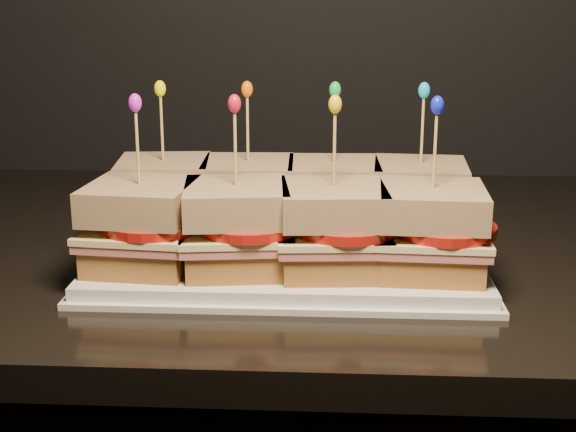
{
  "coord_description": "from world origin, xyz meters",
  "views": [
    {
      "loc": [
        0.15,
        0.8,
        1.19
      ],
      "look_at": [
        0.11,
        1.56,
        0.98
      ],
      "focal_mm": 50.0,
      "sensor_mm": 36.0,
      "label": 1
    }
  ],
  "objects": [
    {
      "name": "sandwich_7_frill",
      "position": [
        0.24,
        1.51,
        1.1
      ],
      "size": [
        0.01,
        0.01,
        0.02
      ],
      "primitive_type": "ellipsoid",
      "color": "#111ADC",
      "rests_on": "sandwich_7_pick"
    },
    {
      "name": "sandwich_3_bread_bot",
      "position": [
        0.24,
        1.62,
        0.95
      ],
      "size": [
        0.1,
        0.1,
        0.03
      ],
      "primitive_type": "cube",
      "rotation": [
        0.0,
        0.0,
        -0.07
      ],
      "color": "brown",
      "rests_on": "platter"
    },
    {
      "name": "sandwich_1_frill",
      "position": [
        0.06,
        1.62,
        1.1
      ],
      "size": [
        0.01,
        0.01,
        0.02
      ],
      "primitive_type": "ellipsoid",
      "color": "#EF600A",
      "rests_on": "sandwich_1_pick"
    },
    {
      "name": "sandwich_4_pick",
      "position": [
        -0.03,
        1.51,
        1.05
      ],
      "size": [
        0.0,
        0.0,
        0.09
      ],
      "primitive_type": "cylinder",
      "color": "tan",
      "rests_on": "sandwich_4_bread_top"
    },
    {
      "name": "sandwich_0_bread_top",
      "position": [
        -0.03,
        1.62,
        1.01
      ],
      "size": [
        0.1,
        0.1,
        0.03
      ],
      "primitive_type": "cube",
      "rotation": [
        0.0,
        0.0,
        0.1
      ],
      "color": "#582912",
      "rests_on": "sandwich_0_tomato"
    },
    {
      "name": "sandwich_5_ham",
      "position": [
        0.06,
        1.51,
        0.97
      ],
      "size": [
        0.11,
        0.11,
        0.01
      ],
      "primitive_type": "cube",
      "rotation": [
        0.0,
        0.0,
        0.12
      ],
      "color": "#B05350",
      "rests_on": "sandwich_5_bread_bot"
    },
    {
      "name": "sandwich_6_pick",
      "position": [
        0.15,
        1.51,
        1.05
      ],
      "size": [
        0.0,
        0.0,
        0.09
      ],
      "primitive_type": "cylinder",
      "color": "tan",
      "rests_on": "sandwich_6_bread_top"
    },
    {
      "name": "sandwich_7_tomato",
      "position": [
        0.25,
        1.5,
        0.98
      ],
      "size": [
        0.09,
        0.09,
        0.01
      ],
      "primitive_type": "cylinder",
      "color": "#B41811",
      "rests_on": "sandwich_7_cheese"
    },
    {
      "name": "sandwich_3_frill",
      "position": [
        0.24,
        1.62,
        1.1
      ],
      "size": [
        0.01,
        0.01,
        0.02
      ],
      "primitive_type": "ellipsoid",
      "color": "#16A7C1",
      "rests_on": "sandwich_3_pick"
    },
    {
      "name": "sandwich_5_frill",
      "position": [
        0.06,
        1.51,
        1.1
      ],
      "size": [
        0.01,
        0.01,
        0.02
      ],
      "primitive_type": "ellipsoid",
      "color": "red",
      "rests_on": "sandwich_5_pick"
    },
    {
      "name": "sandwich_1_tomato",
      "position": [
        0.07,
        1.61,
        0.98
      ],
      "size": [
        0.09,
        0.09,
        0.01
      ],
      "primitive_type": "cylinder",
      "color": "#B41811",
      "rests_on": "sandwich_1_cheese"
    },
    {
      "name": "sandwich_2_bread_top",
      "position": [
        0.15,
        1.62,
        1.01
      ],
      "size": [
        0.1,
        0.1,
        0.03
      ],
      "primitive_type": "cube",
      "rotation": [
        0.0,
        0.0,
        0.03
      ],
      "color": "#582912",
      "rests_on": "sandwich_2_tomato"
    },
    {
      "name": "sandwich_0_tomato",
      "position": [
        -0.02,
        1.61,
        0.98
      ],
      "size": [
        0.09,
        0.09,
        0.01
      ],
      "primitive_type": "cylinder",
      "color": "#B41811",
      "rests_on": "sandwich_0_cheese"
    },
    {
      "name": "sandwich_6_bread_bot",
      "position": [
        0.15,
        1.51,
        0.95
      ],
      "size": [
        0.1,
        0.1,
        0.03
      ],
      "primitive_type": "cube",
      "rotation": [
        0.0,
        0.0,
        0.08
      ],
      "color": "brown",
      "rests_on": "platter"
    },
    {
      "name": "sandwich_0_pick",
      "position": [
        -0.03,
        1.62,
        1.05
      ],
      "size": [
        0.0,
        0.0,
        0.09
      ],
      "primitive_type": "cylinder",
      "color": "tan",
      "rests_on": "sandwich_0_bread_top"
    },
    {
      "name": "platter_rim",
      "position": [
        0.11,
        1.56,
        0.93
      ],
      "size": [
        0.39,
        0.25,
        0.01
      ],
      "primitive_type": "cube",
      "color": "white",
      "rests_on": "granite_slab"
    },
    {
      "name": "sandwich_5_bread_top",
      "position": [
        0.06,
        1.51,
        1.01
      ],
      "size": [
        0.11,
        0.11,
        0.03
      ],
      "primitive_type": "cube",
      "rotation": [
        0.0,
        0.0,
        0.12
      ],
      "color": "#582912",
      "rests_on": "sandwich_5_tomato"
    },
    {
      "name": "granite_slab",
      "position": [
        -0.11,
        1.67,
        0.91
      ],
      "size": [
        2.59,
        0.68,
        0.03
      ],
      "primitive_type": "cube",
      "color": "black",
      "rests_on": "cabinet"
    },
    {
      "name": "sandwich_4_tomato",
      "position": [
        -0.02,
        1.5,
        0.98
      ],
      "size": [
        0.09,
        0.09,
        0.01
      ],
      "primitive_type": "cylinder",
      "color": "#B41811",
      "rests_on": "sandwich_4_cheese"
    },
    {
      "name": "sandwich_7_bread_top",
      "position": [
        0.24,
        1.51,
        1.01
      ],
      "size": [
        0.1,
        0.1,
        0.03
      ],
      "primitive_type": "cube",
      "rotation": [
        0.0,
        0.0,
        -0.05
      ],
      "color": "#582912",
      "rests_on": "sandwich_7_tomato"
    },
    {
      "name": "sandwich_2_frill",
      "position": [
        0.15,
        1.62,
        1.1
      ],
      "size": [
        0.01,
        0.01,
        0.02
      ],
      "primitive_type": "ellipsoid",
      "color": "green",
      "rests_on": "sandwich_2_pick"
    },
    {
      "name": "sandwich_5_tomato",
      "position": [
        0.07,
        1.5,
        0.98
      ],
      "size": [
        0.09,
        0.09,
        0.01
      ],
      "primitive_type": "cylinder",
      "color": "#B41811",
      "rests_on": "sandwich_5_cheese"
    },
    {
      "name": "sandwich_3_pick",
      "position": [
        0.24,
        1.62,
        1.05
      ],
      "size": [
        0.0,
        0.0,
        0.09
      ],
      "primitive_type": "cylinder",
      "color": "tan",
      "rests_on": "sandwich_3_bread_top"
    },
    {
      "name": "sandwich_0_bread_bot",
      "position": [
        -0.03,
        1.62,
        0.95
      ],
      "size": [
        0.1,
        0.1,
        0.03
      ],
      "primitive_type": "cube",
      "rotation": [
        0.0,
        0.0,
        0.1
      ],
      "color": "brown",
      "rests_on": "platter"
    },
    {
      "name": "sandwich_2_pick",
      "position": [
        0.15,
        1.62,
        1.05
      ],
      "size": [
        0.0,
        0.0,
        0.09
      ],
      "primitive_type": "cylinder",
      "color": "tan",
      "rests_on": "sandwich_2_bread_top"
    },
    {
      "name": "sandwich_2_cheese",
      "position": [
        0.15,
        1.62,
        0.98
      ],
      "size": [
        0.11,
        0.1,
        0.01
      ],
      "primitive_type": "cube",
      "rotation": [
        0.0,
        0.0,
        0.03
      ],
      "color": "#F1E694",
      "rests_on": "sandwich_2_ham"
    },
    {
      "name": "sandwich_3_bread_top",
      "position": [
        0.24,
        1.62,
        1.01
      ],
      "size": [
        0.1,
        0.1,
        0.03
      ],
      "primitive_type": "cube",
      "rotation": [
        0.0,
        0.0,
        -0.07
      ],
      "color": "#582912",
      "rests_on": "sandwich_3_tomato"
    },
    {
      "name": "sandwich_6_frill",
      "position": [
        0.15,
        1.51,
        1.1
      ],
      "size": [
        0.01,
        0.01,
        0.02
      ],
      "primitive_type": "ellipsoid",
      "color": "yellow",
      "rests_on": "sandwich_6_pick"
    },
    {
      "name": "sandwich_6_tomato",
      "position": [
        0.16,
        1.5,
        0.98
      ],
      "size": [
        0.09,
        0.09,
        0.01
      ],
      "primitive_type": "cylinder",
      "color": "#B41811",
      "rests_on": "sandwich_6_cheese"
    },
    {
      "name": "sandwich_2_bread_bot",
      "position": [
        0.15,
        1.62,
        0.95
      ],
      "size": [
        0.1,
        0.1,
        0.03
      ],
      "primitive_type": "cube",
      "rotation": [
        0.0,
        0.0,
        0.03
      ],
      "color": "brown",
      "rests_on": "platter"
    },
    {
      "name": "sandwich_4_bread_top",
      "position": [
        -0.03,
        1.51,
        1.01
      ],
      "size": [
        0.1,
        0.1,
        0.03
      ],
      "primitive_type": "cube",
      "rotation": [
        0.0,
        0.0,
        -0.09
      ],
      "color": "#582912",
      "rests_on": "sandwich_4_tomato"
    },
    {
      "name": "sandwich_1_bread_bot",
      "position": [
        0.06,
        1.62,
        0.95
      ],
      "size": [
        0.1,
        0.1,
        0.03
      ],
      "primitive_type": "cube",
      "rotation": [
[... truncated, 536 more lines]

